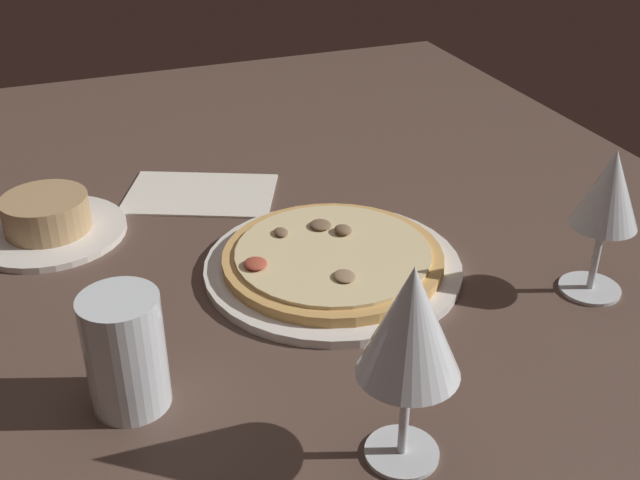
# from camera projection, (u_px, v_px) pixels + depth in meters

# --- Properties ---
(dining_table) EXTENTS (1.50, 1.10, 0.04)m
(dining_table) POSITION_uv_depth(u_px,v_px,m) (308.00, 270.00, 0.91)
(dining_table) COLOR brown
(dining_table) RESTS_ON ground
(pizza_main) EXTENTS (0.29, 0.29, 0.03)m
(pizza_main) POSITION_uv_depth(u_px,v_px,m) (333.00, 262.00, 0.87)
(pizza_main) COLOR silver
(pizza_main) RESTS_ON dining_table
(ramekin_on_saucer) EXTENTS (0.18, 0.18, 0.05)m
(ramekin_on_saucer) POSITION_uv_depth(u_px,v_px,m) (47.00, 220.00, 0.94)
(ramekin_on_saucer) COLOR silver
(ramekin_on_saucer) RESTS_ON dining_table
(wine_glass_far) EXTENTS (0.08, 0.08, 0.18)m
(wine_glass_far) POSITION_uv_depth(u_px,v_px,m) (411.00, 326.00, 0.57)
(wine_glass_far) COLOR silver
(wine_glass_far) RESTS_ON dining_table
(wine_glass_near) EXTENTS (0.07, 0.07, 0.16)m
(wine_glass_near) POSITION_uv_depth(u_px,v_px,m) (609.00, 194.00, 0.78)
(wine_glass_near) COLOR silver
(wine_glass_near) RESTS_ON dining_table
(water_glass) EXTENTS (0.07, 0.07, 0.11)m
(water_glass) POSITION_uv_depth(u_px,v_px,m) (126.00, 359.00, 0.66)
(water_glass) COLOR silver
(water_glass) RESTS_ON dining_table
(paper_menu) EXTENTS (0.19, 0.23, 0.00)m
(paper_menu) POSITION_uv_depth(u_px,v_px,m) (201.00, 194.00, 1.04)
(paper_menu) COLOR silver
(paper_menu) RESTS_ON dining_table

